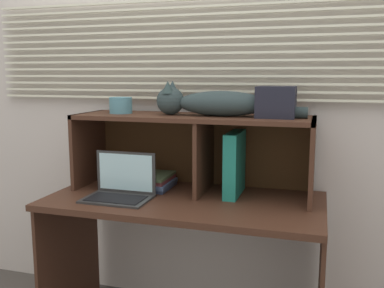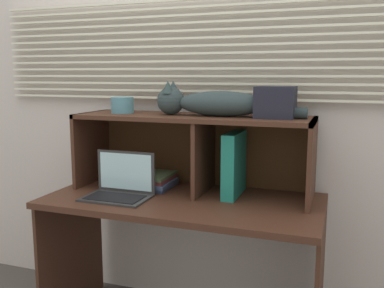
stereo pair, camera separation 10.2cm
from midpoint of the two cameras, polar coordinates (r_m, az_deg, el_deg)
back_panel_with_blinds at (r=2.35m, az=0.36°, el=7.84°), size 4.40×0.08×2.50m
desk at (r=2.14m, az=-2.45°, el=-10.94°), size 1.33×0.64×0.72m
hutch_shelf_unit at (r=2.18m, az=-0.92°, el=0.90°), size 1.20×0.36×0.39m
cat at (r=2.11m, az=1.14°, el=5.53°), size 0.74×0.15×0.17m
laptop at (r=2.12m, az=-10.92°, el=-5.84°), size 0.31×0.21×0.22m
binder_upright at (r=2.12m, az=4.33°, el=-2.63°), size 0.06×0.26×0.32m
book_stack at (r=2.27m, az=-5.99°, el=-4.97°), size 0.16×0.24×0.07m
small_basket at (r=2.29m, az=-10.75°, el=5.09°), size 0.12×0.12×0.08m
storage_box at (r=2.04m, az=9.74°, el=5.53°), size 0.18×0.16×0.15m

